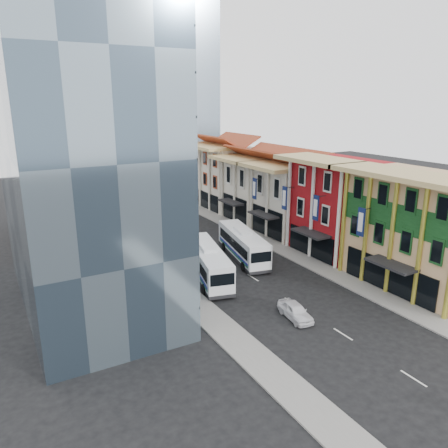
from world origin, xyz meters
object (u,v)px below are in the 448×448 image
bus_left_far (199,261)px  sedan_left (295,311)px  bus_right (243,244)px  shophouse_tan (419,231)px  office_tower (76,147)px  bus_left_near (208,262)px

bus_left_far → sedan_left: (2.88, -13.90, -0.79)m
bus_right → sedan_left: (-4.05, -15.52, -1.19)m
bus_right → bus_left_far: bearing=-154.8°
shophouse_tan → office_tower: bearing=155.7°
office_tower → bus_right: size_ratio=2.50×
shophouse_tan → sedan_left: bearing=179.1°
bus_left_near → bus_left_far: (-0.23, 1.77, -0.42)m
bus_left_near → bus_right: bearing=40.4°
bus_left_near → office_tower: bearing=-174.0°
shophouse_tan → sedan_left: shophouse_tan is taller
shophouse_tan → bus_left_near: bearing=146.2°
office_tower → bus_right: 23.34m
bus_left_far → shophouse_tan: bearing=-42.1°
office_tower → bus_right: (19.25, 1.76, -13.08)m
bus_left_far → office_tower: bearing=175.7°
bus_right → sedan_left: bus_right is taller
bus_left_near → shophouse_tan: bearing=-20.3°
office_tower → sedan_left: (15.20, -13.76, -14.27)m
bus_left_far → bus_right: size_ratio=0.79×
sedan_left → shophouse_tan: bearing=6.2°
office_tower → bus_left_near: 18.18m
office_tower → bus_left_far: bearing=0.6°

